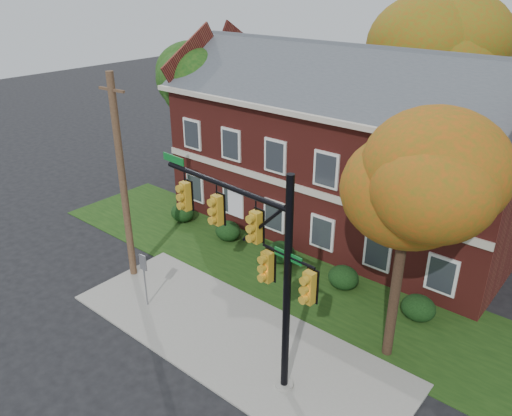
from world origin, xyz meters
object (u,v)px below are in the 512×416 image
Objects in this scene: tree_left_rear at (196,86)px; tree_far_rear at (438,49)px; apartment_building at (343,139)px; hedge_center at (281,252)px; traffic_signal at (254,250)px; hedge_left at (228,231)px; tree_near_right at (415,191)px; hedge_right at (343,277)px; sign_post at (144,272)px; hedge_far_right at (418,308)px; hedge_far_left at (183,213)px; utility_pole at (123,181)px.

tree_far_rear is (11.07, 8.96, 2.16)m from tree_left_rear.
hedge_center is at bearing -90.00° from apartment_building.
tree_left_rear reaches higher than traffic_signal.
hedge_center is at bearing 0.00° from hedge_left.
hedge_left is at bearing 142.46° from traffic_signal.
hedge_left is 10.54m from traffic_signal.
apartment_building is at bearing -99.71° from tree_far_rear.
tree_near_right is at bearing -69.73° from tree_far_rear.
hedge_right is (7.00, 0.00, 0.00)m from hedge_left.
traffic_signal is 3.11× the size of sign_post.
sign_post is at bearing -144.50° from hedge_far_right.
traffic_signal is at bearing -88.30° from hedge_right.
hedge_far_right is at bearing 0.00° from hedge_center.
hedge_center is 1.00× the size of hedge_right.
tree_far_rear is 20.04m from traffic_signal.
tree_left_rear reaches higher than sign_post.
tree_near_right is 18.33m from tree_left_rear.
hedge_far_left is 17.61m from tree_far_rear.
hedge_left and hedge_far_right have the same top height.
hedge_far_right is at bearing 20.69° from utility_pole.
tree_left_rear is at bearing 157.64° from tree_near_right.
hedge_right is 8.69m from sign_post.
hedge_left is at bearing 96.37° from sign_post.
apartment_building is at bearing 6.54° from tree_left_rear.
hedge_far_right is 0.16× the size of tree_near_right.
tree_near_right reaches higher than hedge_right.
tree_left_rear is 14.00m from sign_post.
hedge_left is 0.15× the size of utility_pole.
hedge_far_right is at bearing -66.63° from tree_far_rear.
traffic_signal is at bearing -11.32° from utility_pole.
tree_far_rear is 1.23× the size of utility_pole.
tree_near_right is 0.74× the size of tree_far_rear.
hedge_center is (0.00, -5.25, -4.46)m from apartment_building.
hedge_right is at bearing 43.69° from sign_post.
hedge_right is at bearing 95.82° from traffic_signal.
hedge_far_left is at bearing -143.11° from apartment_building.
tree_left_rear is 0.95× the size of utility_pole.
hedge_center is at bearing 66.40° from sign_post.
utility_pole is (-4.60, -5.34, 4.22)m from hedge_center.
tree_far_rear is at bearing 110.27° from tree_near_right.
hedge_left is at bearing 180.00° from hedge_far_right.
apartment_building is 7.73m from hedge_right.
hedge_center is 0.18× the size of traffic_signal.
hedge_far_left is 0.12× the size of tree_far_rear.
tree_near_right reaches higher than hedge_far_right.
apartment_building is 1.63× the size of tree_far_rear.
hedge_center is at bearing 158.58° from tree_near_right.
utility_pole is (-1.10, -5.34, 4.22)m from hedge_left.
tree_far_rear is at bearing 84.15° from hedge_center.
tree_far_rear reaches higher than hedge_center.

